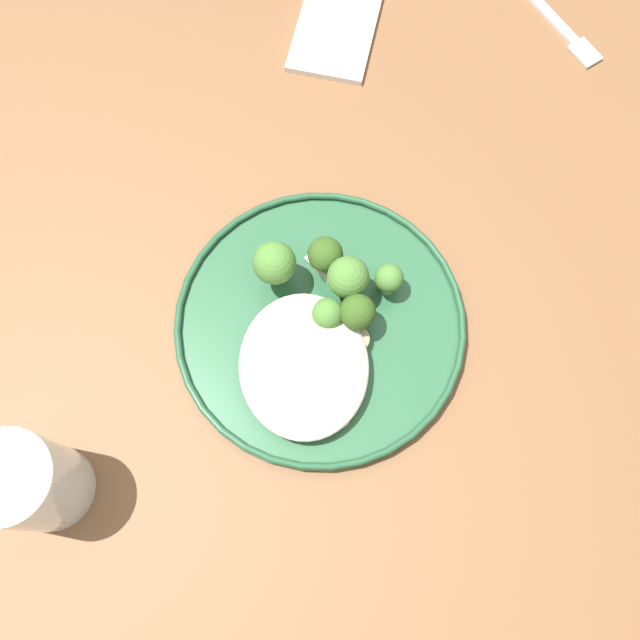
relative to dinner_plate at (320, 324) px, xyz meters
The scene contains 22 objects.
ground 0.75m from the dinner_plate, 134.42° to the right, with size 6.00×6.00×0.00m, color #2D2B28.
wooden_dining_table 0.09m from the dinner_plate, 134.42° to the right, with size 1.40×1.00×0.74m.
dinner_plate is the anchor object (origin of this frame).
noodle_bed 0.05m from the dinner_plate, 22.00° to the right, with size 0.15×0.12×0.03m.
seared_scallop_front_small 0.02m from the dinner_plate, 72.50° to the right, with size 0.03×0.03×0.01m.
seared_scallop_center_golden 0.04m from the dinner_plate, 27.76° to the left, with size 0.02×0.02×0.01m.
seared_scallop_tiny_bay 0.09m from the dinner_plate, 19.17° to the right, with size 0.03×0.03×0.01m.
seared_scallop_tilted_round 0.04m from the dinner_plate, 56.43° to the left, with size 0.02×0.02×0.01m.
seared_scallop_rear_pale 0.10m from the dinner_plate, ahead, with size 0.03×0.03×0.01m.
seared_scallop_on_noodles 0.07m from the dinner_plate, 11.24° to the right, with size 0.03×0.03×0.01m.
seared_scallop_large_seared 0.04m from the dinner_plate, ahead, with size 0.03×0.03×0.01m.
broccoli_floret_center_pile 0.07m from the dinner_plate, behind, with size 0.04×0.04×0.05m.
broccoli_floret_beside_noodles 0.03m from the dinner_plate, 82.97° to the left, with size 0.03×0.03×0.05m.
broccoli_floret_split_head 0.08m from the dinner_plate, 140.90° to the right, with size 0.04×0.04×0.06m.
broccoli_floret_small_sprig 0.08m from the dinner_plate, 114.86° to the left, with size 0.03×0.03×0.04m.
broccoli_floret_rear_charred 0.06m from the dinner_plate, 136.82° to the left, with size 0.04×0.04×0.06m.
broccoli_floret_front_edge 0.05m from the dinner_plate, 85.27° to the left, with size 0.04×0.04×0.05m.
onion_sliver_curled_piece 0.05m from the dinner_plate, behind, with size 0.06×0.01×0.00m, color silver.
onion_sliver_pale_crescent 0.01m from the dinner_plate, 88.84° to the right, with size 0.05×0.01×0.00m, color silver.
water_glass 0.30m from the dinner_plate, 61.41° to the right, with size 0.08×0.08×0.11m.
dinner_fork 0.48m from the dinner_plate, 141.08° to the left, with size 0.17×0.11×0.00m.
folded_napkin 0.37m from the dinner_plate, behind, with size 0.15×0.09×0.01m, color white.
Camera 1 is at (0.22, -0.01, 1.39)m, focal length 38.26 mm.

